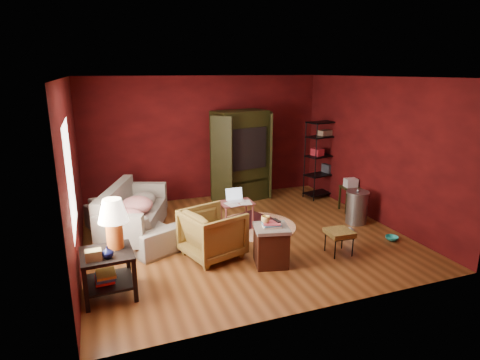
% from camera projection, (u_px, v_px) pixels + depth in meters
% --- Properties ---
extents(room, '(5.54, 5.04, 2.84)m').
position_uv_depth(room, '(242.00, 161.00, 6.90)').
color(room, brown).
rests_on(room, ground).
extents(sofa, '(1.47, 2.27, 0.86)m').
position_uv_depth(sofa, '(132.00, 215.00, 7.10)').
color(sofa, gray).
rests_on(sofa, ground).
extents(armchair, '(1.00, 1.04, 0.87)m').
position_uv_depth(armchair, '(213.00, 231.00, 6.38)').
color(armchair, black).
rests_on(armchair, ground).
extents(pet_bowl_steel, '(0.21, 0.08, 0.21)m').
position_uv_depth(pet_bowl_steel, '(348.00, 227.00, 7.43)').
color(pet_bowl_steel, silver).
rests_on(pet_bowl_steel, ground).
extents(pet_bowl_turquoise, '(0.23, 0.10, 0.22)m').
position_uv_depth(pet_bowl_turquoise, '(392.00, 234.00, 7.07)').
color(pet_bowl_turquoise, '#26B3AC').
rests_on(pet_bowl_turquoise, ground).
extents(vase, '(0.18, 0.19, 0.15)m').
position_uv_depth(vase, '(107.00, 252.00, 5.03)').
color(vase, '#0B0E38').
rests_on(vase, side_table).
extents(mug, '(0.16, 0.15, 0.13)m').
position_uv_depth(mug, '(265.00, 219.00, 6.00)').
color(mug, '#FDDF7B').
rests_on(mug, hamper).
extents(side_table, '(0.69, 0.69, 1.30)m').
position_uv_depth(side_table, '(110.00, 239.00, 5.23)').
color(side_table, black).
rests_on(side_table, ground).
extents(sofa_cushions, '(1.45, 2.17, 0.85)m').
position_uv_depth(sofa_cushions, '(131.00, 215.00, 7.13)').
color(sofa_cushions, gray).
rests_on(sofa_cushions, sofa).
extents(hamper, '(0.61, 0.61, 0.72)m').
position_uv_depth(hamper, '(271.00, 245.00, 6.14)').
color(hamper, '#411B0F').
rests_on(hamper, ground).
extents(footstool, '(0.42, 0.42, 0.41)m').
position_uv_depth(footstool, '(339.00, 234.00, 6.49)').
color(footstool, black).
rests_on(footstool, ground).
extents(rug_round, '(1.70, 1.70, 0.01)m').
position_uv_depth(rug_round, '(256.00, 226.00, 7.73)').
color(rug_round, white).
rests_on(rug_round, ground).
extents(rug_oriental, '(1.34, 1.13, 0.01)m').
position_uv_depth(rug_oriental, '(244.00, 221.00, 7.94)').
color(rug_oriental, '#4C1419').
rests_on(rug_oriental, ground).
extents(laptop_desk, '(0.61, 0.48, 0.75)m').
position_uv_depth(laptop_desk, '(236.00, 205.00, 7.54)').
color(laptop_desk, brown).
rests_on(laptop_desk, ground).
extents(tv_armoire, '(1.58, 1.06, 2.05)m').
position_uv_depth(tv_armoire, '(241.00, 154.00, 9.07)').
color(tv_armoire, black).
rests_on(tv_armoire, ground).
extents(wire_shelving, '(0.94, 0.57, 1.79)m').
position_uv_depth(wire_shelving, '(324.00, 156.00, 9.34)').
color(wire_shelving, black).
rests_on(wire_shelving, ground).
extents(small_stand, '(0.39, 0.39, 0.71)m').
position_uv_depth(small_stand, '(350.00, 187.00, 8.45)').
color(small_stand, black).
rests_on(small_stand, ground).
extents(trash_can, '(0.50, 0.50, 0.70)m').
position_uv_depth(trash_can, '(357.00, 207.00, 7.82)').
color(trash_can, gray).
rests_on(trash_can, ground).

